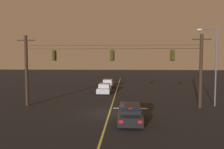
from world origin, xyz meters
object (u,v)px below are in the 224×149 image
(traffic_light_centre, at_px, (173,55))
(traffic_light_left_inner, at_px, (112,55))
(car_oncoming_trailing, at_px, (108,84))
(street_lamp_corner, at_px, (213,59))
(traffic_light_leftmost, at_px, (54,55))
(car_waiting_near_lane, at_px, (130,114))
(car_oncoming_lead, at_px, (104,89))

(traffic_light_centre, bearing_deg, traffic_light_left_inner, 180.00)
(traffic_light_left_inner, xyz_separation_m, car_oncoming_trailing, (-1.80, 16.03, -4.63))
(car_oncoming_trailing, xyz_separation_m, street_lamp_corner, (12.18, -14.97, 4.22))
(traffic_light_leftmost, height_order, traffic_light_centre, same)
(traffic_light_leftmost, bearing_deg, street_lamp_corner, 3.68)
(traffic_light_left_inner, relative_size, car_waiting_near_lane, 0.28)
(car_waiting_near_lane, bearing_deg, traffic_light_centre, 50.93)
(traffic_light_leftmost, xyz_separation_m, traffic_light_left_inner, (6.03, 0.00, 0.00))
(car_oncoming_lead, bearing_deg, street_lamp_corner, -34.07)
(car_waiting_near_lane, bearing_deg, car_oncoming_lead, 103.34)
(traffic_light_leftmost, distance_m, car_oncoming_trailing, 17.21)
(traffic_light_centre, relative_size, car_waiting_near_lane, 0.28)
(car_oncoming_trailing, bearing_deg, car_waiting_near_lane, -80.61)
(car_oncoming_lead, relative_size, car_oncoming_trailing, 1.00)
(car_waiting_near_lane, height_order, car_oncoming_lead, same)
(car_waiting_near_lane, relative_size, car_oncoming_trailing, 0.98)
(traffic_light_leftmost, height_order, car_waiting_near_lane, traffic_light_leftmost)
(traffic_light_leftmost, distance_m, car_waiting_near_lane, 10.47)
(car_oncoming_trailing, bearing_deg, traffic_light_left_inner, -83.60)
(car_waiting_near_lane, height_order, street_lamp_corner, street_lamp_corner)
(car_oncoming_lead, height_order, car_oncoming_trailing, same)
(traffic_light_left_inner, relative_size, street_lamp_corner, 0.15)
(traffic_light_left_inner, bearing_deg, traffic_light_centre, 0.00)
(traffic_light_left_inner, distance_m, car_oncoming_lead, 10.47)
(traffic_light_leftmost, xyz_separation_m, street_lamp_corner, (16.40, 1.06, -0.41))
(traffic_light_left_inner, height_order, traffic_light_centre, same)
(traffic_light_centre, distance_m, street_lamp_corner, 4.49)
(traffic_light_left_inner, relative_size, car_oncoming_trailing, 0.28)
(traffic_light_left_inner, xyz_separation_m, traffic_light_centre, (6.03, 0.00, 0.00))
(traffic_light_leftmost, relative_size, traffic_light_centre, 1.00)
(traffic_light_leftmost, height_order, street_lamp_corner, street_lamp_corner)
(street_lamp_corner, bearing_deg, car_waiting_near_lane, -143.67)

